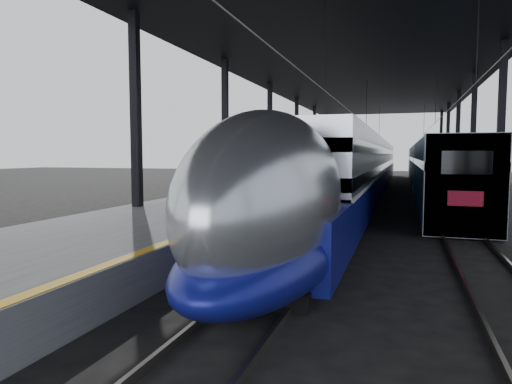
% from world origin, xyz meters
% --- Properties ---
extents(ground, '(160.00, 160.00, 0.00)m').
position_xyz_m(ground, '(0.00, 0.00, 0.00)').
color(ground, black).
rests_on(ground, ground).
extents(platform, '(6.00, 80.00, 1.00)m').
position_xyz_m(platform, '(-3.50, 20.00, 0.50)').
color(platform, '#4C4C4F').
rests_on(platform, ground).
extents(yellow_strip, '(0.30, 80.00, 0.01)m').
position_xyz_m(yellow_strip, '(-0.70, 20.00, 1.00)').
color(yellow_strip, '#CB8F13').
rests_on(yellow_strip, platform).
extents(rails, '(6.52, 80.00, 0.16)m').
position_xyz_m(rails, '(4.50, 20.00, 0.08)').
color(rails, slate).
rests_on(rails, ground).
extents(canopy, '(18.00, 75.00, 9.47)m').
position_xyz_m(canopy, '(1.90, 20.00, 9.12)').
color(canopy, black).
rests_on(canopy, ground).
extents(tgv_train, '(2.99, 65.20, 4.29)m').
position_xyz_m(tgv_train, '(2.00, 25.77, 2.01)').
color(tgv_train, '#AEB1B6').
rests_on(tgv_train, ground).
extents(second_train, '(2.88, 56.05, 3.96)m').
position_xyz_m(second_train, '(7.00, 33.80, 2.01)').
color(second_train, '#164D8F').
rests_on(second_train, ground).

